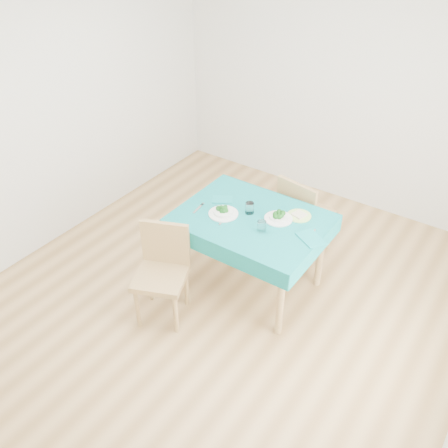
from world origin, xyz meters
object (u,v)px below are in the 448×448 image
Objects in this scene: table at (250,252)px; chair_far at (308,203)px; bowl_far at (279,216)px; chair_near at (160,269)px; side_plate at (299,216)px; bowl_near at (223,210)px.

chair_far reaches higher than table.
chair_near is at bearing -125.08° from bowl_far.
chair_far reaches higher than bowl_far.
bowl_far is (0.60, 0.86, 0.28)m from chair_near.
table is 1.14× the size of chair_far.
table is 6.01× the size of side_plate.
bowl_far is at bearing 25.43° from bowl_near.
chair_near is at bearing 79.90° from chair_far.
table is 0.49m from bowl_near.
chair_far is 0.60m from side_plate.
bowl_far reaches higher than side_plate.
chair_near is 0.94× the size of chair_far.
bowl_near is at bearing -157.07° from table.
side_plate is (0.12, 0.14, -0.03)m from bowl_far.
chair_near is 1.09m from bowl_far.
bowl_near reaches higher than side_plate.
chair_near is 4.97× the size of side_plate.
chair_far reaches higher than chair_near.
bowl_far is at bearing 32.17° from chair_near.
side_plate is at bearing 37.41° from table.
side_plate is at bearing 31.22° from chair_near.
chair_far is at bearing 78.45° from table.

